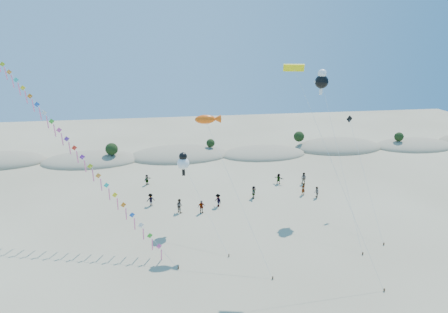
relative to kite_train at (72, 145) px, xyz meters
The scene contains 8 objects.
dune_ridge 31.07m from the kite_train, 62.83° to the left, with size 145.30×11.49×5.57m.
kite_train is the anchor object (origin of this frame).
fish_kite 15.44m from the kite_train, ahead, with size 6.40×10.77×13.91m.
cartoon_kite_low 12.47m from the kite_train, ahead, with size 4.92×8.92×9.07m.
cartoon_kite_high 31.18m from the kite_train, ahead, with size 2.00×15.19×17.90m.
parafoil_kite 25.31m from the kite_train, 16.59° to the right, with size 7.69×9.63×19.47m.
dark_kite 33.89m from the kite_train, ahead, with size 0.95×11.67×12.15m.
beachgoers 22.28m from the kite_train, 18.49° to the left, with size 25.05×11.84×1.87m.
Camera 1 is at (-1.40, -22.55, 22.34)m, focal length 30.00 mm.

